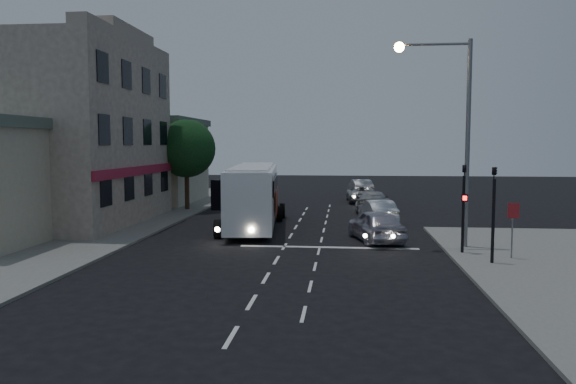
# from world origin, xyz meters

# --- Properties ---
(ground) EXTENTS (120.00, 120.00, 0.00)m
(ground) POSITION_xyz_m (0.00, 0.00, 0.00)
(ground) COLOR black
(sidewalk_far) EXTENTS (12.00, 50.00, 0.12)m
(sidewalk_far) POSITION_xyz_m (-13.00, 8.00, 0.06)
(sidewalk_far) COLOR slate
(sidewalk_far) RESTS_ON ground
(road_markings) EXTENTS (8.00, 30.55, 0.01)m
(road_markings) POSITION_xyz_m (1.29, 3.31, 0.00)
(road_markings) COLOR silver
(road_markings) RESTS_ON ground
(tour_bus) EXTENTS (3.45, 11.41, 3.44)m
(tour_bus) POSITION_xyz_m (-2.34, 7.85, 1.86)
(tour_bus) COLOR white
(tour_bus) RESTS_ON ground
(car_suv) EXTENTS (2.92, 4.87, 1.55)m
(car_suv) POSITION_xyz_m (4.20, 3.80, 0.78)
(car_suv) COLOR #B0AEBD
(car_suv) RESTS_ON ground
(car_sedan_a) EXTENTS (2.20, 4.40, 1.39)m
(car_sedan_a) POSITION_xyz_m (4.64, 10.02, 0.69)
(car_sedan_a) COLOR silver
(car_sedan_a) RESTS_ON ground
(car_sedan_b) EXTENTS (2.74, 5.11, 1.41)m
(car_sedan_b) POSITION_xyz_m (4.65, 15.84, 0.70)
(car_sedan_b) COLOR #ADADAD
(car_sedan_b) RESTS_ON ground
(car_sedan_c) EXTENTS (2.47, 4.93, 1.34)m
(car_sedan_c) POSITION_xyz_m (4.04, 22.04, 0.67)
(car_sedan_c) COLOR #A6A6A8
(car_sedan_c) RESTS_ON ground
(car_extra) EXTENTS (2.25, 4.72, 1.49)m
(car_extra) POSITION_xyz_m (4.11, 27.37, 0.75)
(car_extra) COLOR #A8A8AB
(car_extra) RESTS_ON ground
(traffic_signal_main) EXTENTS (0.25, 0.35, 4.10)m
(traffic_signal_main) POSITION_xyz_m (7.60, 0.78, 2.42)
(traffic_signal_main) COLOR black
(traffic_signal_main) RESTS_ON sidewalk_near
(traffic_signal_side) EXTENTS (0.18, 0.15, 4.10)m
(traffic_signal_side) POSITION_xyz_m (8.30, -1.20, 2.42)
(traffic_signal_side) COLOR black
(traffic_signal_side) RESTS_ON sidewalk_near
(regulatory_sign) EXTENTS (0.45, 0.12, 2.20)m
(regulatory_sign) POSITION_xyz_m (9.30, -0.24, 1.60)
(regulatory_sign) COLOR slate
(regulatory_sign) RESTS_ON sidewalk_near
(streetlight) EXTENTS (3.32, 0.44, 9.00)m
(streetlight) POSITION_xyz_m (7.34, 2.20, 5.73)
(streetlight) COLOR slate
(streetlight) RESTS_ON sidewalk_near
(main_building) EXTENTS (10.12, 12.00, 11.00)m
(main_building) POSITION_xyz_m (-13.96, 8.00, 5.16)
(main_building) COLOR gray
(main_building) RESTS_ON sidewalk_far
(low_building_north) EXTENTS (9.40, 9.40, 6.50)m
(low_building_north) POSITION_xyz_m (-13.50, 20.00, 3.39)
(low_building_north) COLOR #A5A095
(low_building_north) RESTS_ON sidewalk_far
(street_tree) EXTENTS (4.00, 4.00, 6.20)m
(street_tree) POSITION_xyz_m (-8.21, 15.02, 4.50)
(street_tree) COLOR black
(street_tree) RESTS_ON sidewalk_far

